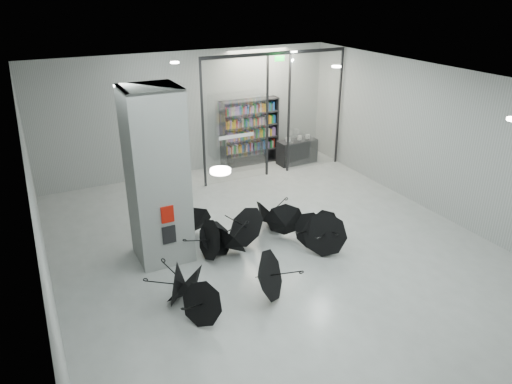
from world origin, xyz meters
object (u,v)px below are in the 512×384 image
bookshelf (250,132)px  umbrella_cluster (251,248)px  column (157,177)px  shop_counter (297,152)px

bookshelf → umbrella_cluster: size_ratio=0.46×
bookshelf → umbrella_cluster: bookshelf is taller
column → shop_counter: 7.47m
column → bookshelf: size_ratio=1.74×
column → umbrella_cluster: size_ratio=0.80×
umbrella_cluster → bookshelf: bearing=64.3°
shop_counter → umbrella_cluster: umbrella_cluster is taller
bookshelf → shop_counter: bookshelf is taller
umbrella_cluster → column: bearing=147.1°
bookshelf → shop_counter: bearing=-23.8°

